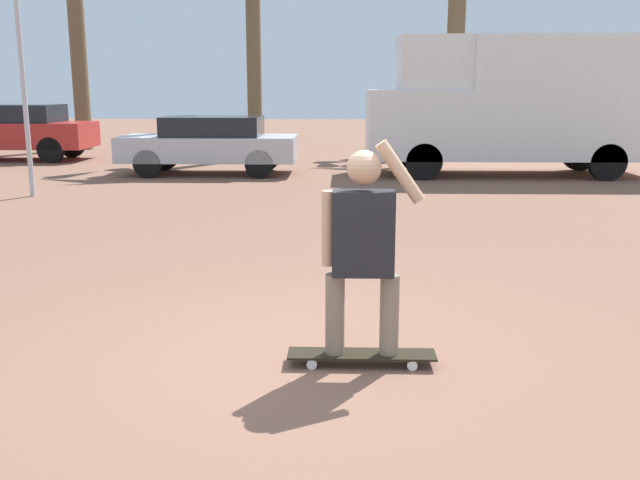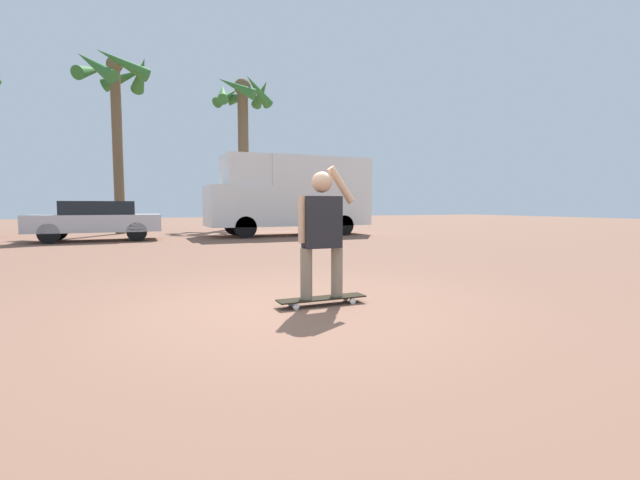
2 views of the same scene
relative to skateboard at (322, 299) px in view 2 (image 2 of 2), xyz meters
name	(u,v)px [view 2 (image 2 of 2)]	position (x,y,z in m)	size (l,w,h in m)	color
ground_plane	(288,309)	(-0.43, -0.01, -0.08)	(80.00, 80.00, 0.00)	brown
skateboard	(322,299)	(0.00, 0.00, 0.00)	(1.09, 0.23, 0.09)	black
person_skateboarder	(322,226)	(0.00, 0.00, 0.86)	(0.72, 0.24, 1.56)	gray
camper_van	(292,193)	(3.76, 11.61, 1.60)	(6.39, 2.13, 3.09)	black
parked_car_silver	(97,220)	(-3.21, 11.57, 0.64)	(4.03, 1.74, 1.33)	black
palm_tree_near_van	(243,114)	(3.35, 18.13, 5.95)	(3.19, 3.30, 7.85)	brown
palm_tree_center_background	(116,90)	(-2.59, 15.23, 5.84)	(3.05, 3.19, 7.39)	brown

